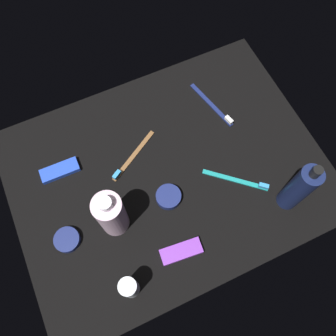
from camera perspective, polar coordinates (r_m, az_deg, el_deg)
ground_plane at (r=95.61cm, az=0.00°, el=-0.82°), size 84.00×64.00×1.20cm
lotion_bottle at (r=88.92cm, az=20.64°, el=-3.13°), size 5.29×5.29×21.58cm
bodywash_bottle at (r=83.87cm, az=-9.28°, el=-7.51°), size 6.96×6.96×18.28cm
deodorant_stick at (r=84.26cm, az=-6.36°, el=-18.91°), size 4.19×4.19×9.46cm
toothbrush_brown at (r=96.56cm, az=-6.04°, el=1.64°), size 16.07×10.26×2.10cm
toothbrush_teal at (r=95.48cm, az=11.62°, el=-2.04°), size 14.33×12.76×2.10cm
toothbrush_navy at (r=104.74cm, az=7.52°, el=9.96°), size 5.40×17.78×2.10cm
snack_bar_blue at (r=98.91cm, az=-17.30°, el=-0.38°), size 10.47×4.20×1.50cm
snack_bar_purple at (r=88.74cm, az=2.17°, el=-13.49°), size 10.76×5.07×1.50cm
cream_tin_left at (r=91.56cm, az=0.08°, el=-4.75°), size 6.68×6.68×2.16cm
cream_tin_right at (r=92.52cm, az=-16.20°, el=-11.23°), size 6.44×6.44×1.83cm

